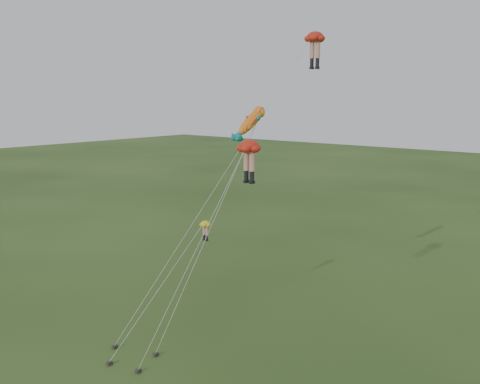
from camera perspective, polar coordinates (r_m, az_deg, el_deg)
The scene contains 5 objects.
ground at distance 38.24m, azimuth -8.65°, elevation -16.62°, with size 300.00×300.00×0.00m, color #254016.
legs_kite_red_high at distance 41.37m, azimuth 7.76°, elevation 15.42°, with size 7.75×15.07×21.90m.
legs_kite_red_mid at distance 32.95m, azimuth 0.85°, elevation 4.28°, with size 5.29×6.78×14.54m.
legs_kite_yellow at distance 40.23m, azimuth -4.20°, elevation -4.23°, with size 0.95×9.90×7.92m.
fish_kite at distance 37.42m, azimuth 1.15°, elevation 7.45°, with size 3.11×8.94×16.75m.
Camera 1 is at (25.71, -22.51, 17.16)m, focal length 40.00 mm.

